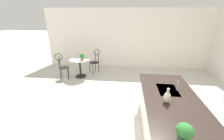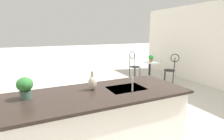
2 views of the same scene
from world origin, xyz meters
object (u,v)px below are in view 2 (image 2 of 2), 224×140
Objects in this scene: chair_near_window at (134,64)px; bistro_table at (150,69)px; vase_on_counter at (92,83)px; chair_by_island at (171,67)px; potted_plant_counter_far at (25,87)px; potted_plant_on_table at (151,58)px.

bistro_table is at bearing 114.03° from chair_near_window.
vase_on_counter reaches higher than bistro_table.
potted_plant_counter_far is (4.48, 2.10, 0.51)m from chair_by_island.
chair_by_island is (-0.53, 0.51, 0.13)m from bistro_table.
bistro_table is 4.77m from potted_plant_counter_far.
chair_by_island is at bearing 136.54° from bistro_table.
potted_plant_on_table is 0.88× the size of potted_plant_counter_far.
chair_near_window is 1.00× the size of chair_by_island.
bistro_table is 0.46m from potted_plant_on_table.
chair_near_window is 4.12× the size of potted_plant_on_table.
potted_plant_counter_far is (3.66, 3.23, 0.51)m from chair_near_window.
chair_near_window is at bearing -73.49° from potted_plant_on_table.
chair_near_window is at bearing -130.34° from vase_on_counter.
chair_by_island is 4.97m from potted_plant_counter_far.
chair_by_island is 4.18m from vase_on_counter.
potted_plant_on_table is at bearing -140.07° from vase_on_counter.
bistro_table is 3.16× the size of potted_plant_on_table.
chair_by_island is at bearing -149.31° from vase_on_counter.
potted_plant_counter_far is at bearing 41.45° from chair_near_window.
potted_plant_on_table is (-0.22, 0.75, 0.31)m from chair_near_window.
potted_plant_on_table is 0.88× the size of vase_on_counter.
bistro_table is 2.77× the size of potted_plant_counter_far.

